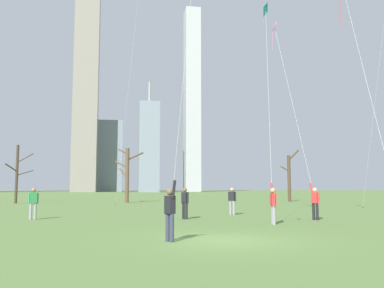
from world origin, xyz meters
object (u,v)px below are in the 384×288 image
(bystander_far_off_by_trees, at_px, (232,200))
(bare_tree_leftmost, at_px, (17,173))
(kite_flyer_foreground_left_pink, at_px, (310,180))
(kite_flyer_far_back_teal, at_px, (272,166))
(bystander_strolling_midfield, at_px, (33,202))
(bare_tree_left_of_center, at_px, (127,173))
(bare_tree_right_of_center, at_px, (289,176))
(bystander_watching_nearby, at_px, (185,202))
(kite_flyer_midfield_center_red, at_px, (383,155))
(kite_flyer_midfield_right_blue, at_px, (175,160))

(bystander_far_off_by_trees, relative_size, bare_tree_leftmost, 0.27)
(kite_flyer_foreground_left_pink, relative_size, bare_tree_leftmost, 1.97)
(kite_flyer_far_back_teal, xyz_separation_m, kite_flyer_foreground_left_pink, (2.56, 1.40, -0.62))
(bare_tree_leftmost, bearing_deg, bystander_strolling_midfield, -74.45)
(bystander_strolling_midfield, relative_size, bare_tree_left_of_center, 0.28)
(bare_tree_leftmost, relative_size, bare_tree_right_of_center, 1.01)
(bare_tree_right_of_center, bearing_deg, bystander_far_off_by_trees, -119.86)
(bystander_watching_nearby, xyz_separation_m, bystander_far_off_by_trees, (3.26, 2.84, 0.00))
(kite_flyer_midfield_center_red, xyz_separation_m, bare_tree_right_of_center, (7.28, 28.95, -0.23))
(bare_tree_leftmost, bearing_deg, kite_flyer_midfield_center_red, -51.51)
(kite_flyer_far_back_teal, relative_size, bare_tree_left_of_center, 2.35)
(kite_flyer_midfield_right_blue, bearing_deg, bystander_far_off_by_trees, 68.19)
(bystander_watching_nearby, height_order, bare_tree_leftmost, bare_tree_leftmost)
(bare_tree_right_of_center, bearing_deg, bystander_strolling_midfield, -134.81)
(bystander_watching_nearby, relative_size, bystander_far_off_by_trees, 1.00)
(kite_flyer_midfield_center_red, height_order, bare_tree_right_of_center, kite_flyer_midfield_center_red)
(bystander_far_off_by_trees, xyz_separation_m, bare_tree_left_of_center, (-6.15, 21.03, 2.27))
(kite_flyer_midfield_center_red, relative_size, bare_tree_left_of_center, 2.32)
(bystander_far_off_by_trees, bearing_deg, bare_tree_leftmost, 129.84)
(kite_flyer_midfield_center_red, xyz_separation_m, bystander_strolling_midfield, (-16.07, 5.44, -2.20))
(kite_flyer_far_back_teal, xyz_separation_m, bystander_watching_nearby, (-3.80, 2.66, -1.75))
(bystander_watching_nearby, bearing_deg, kite_flyer_foreground_left_pink, -11.22)
(bare_tree_left_of_center, distance_m, bare_tree_leftmost, 11.16)
(bystander_far_off_by_trees, distance_m, bare_tree_left_of_center, 22.03)
(kite_flyer_midfield_right_blue, height_order, bare_tree_right_of_center, kite_flyer_midfield_right_blue)
(kite_flyer_foreground_left_pink, xyz_separation_m, bare_tree_right_of_center, (9.26, 25.64, 0.84))
(kite_flyer_midfield_right_blue, height_order, bystander_strolling_midfield, kite_flyer_midfield_right_blue)
(bare_tree_leftmost, bearing_deg, kite_flyer_foreground_left_pink, -50.59)
(bystander_watching_nearby, bearing_deg, kite_flyer_far_back_teal, -35.01)
(kite_flyer_foreground_left_pink, distance_m, bare_tree_leftmost, 32.17)
(kite_flyer_foreground_left_pink, relative_size, bystander_watching_nearby, 7.28)
(kite_flyer_foreground_left_pink, bearing_deg, bystander_far_off_by_trees, 127.11)
(kite_flyer_midfield_center_red, relative_size, bystander_far_off_by_trees, 8.37)
(kite_flyer_far_back_teal, bearing_deg, bare_tree_left_of_center, 104.16)
(bystander_strolling_midfield, bearing_deg, bystander_far_off_by_trees, 10.19)
(kite_flyer_foreground_left_pink, distance_m, bare_tree_right_of_center, 27.27)
(kite_flyer_midfield_center_red, relative_size, bare_tree_right_of_center, 2.28)
(bystander_strolling_midfield, bearing_deg, bare_tree_right_of_center, 45.19)
(kite_flyer_midfield_center_red, relative_size, bare_tree_leftmost, 2.27)
(bystander_watching_nearby, distance_m, bare_tree_left_of_center, 24.15)
(bystander_strolling_midfield, distance_m, bystander_watching_nearby, 7.78)
(kite_flyer_far_back_teal, height_order, bystander_watching_nearby, kite_flyer_far_back_teal)
(kite_flyer_foreground_left_pink, bearing_deg, kite_flyer_midfield_right_blue, -134.45)
(bystander_strolling_midfield, xyz_separation_m, bare_tree_right_of_center, (23.35, 23.51, 1.97))
(bare_tree_left_of_center, bearing_deg, bystander_far_off_by_trees, -73.70)
(kite_flyer_midfield_right_blue, bearing_deg, bare_tree_left_of_center, 92.14)
(bystander_watching_nearby, distance_m, bystander_far_off_by_trees, 4.32)
(kite_flyer_far_back_teal, distance_m, bystander_far_off_by_trees, 5.80)
(bystander_watching_nearby, xyz_separation_m, bare_tree_leftmost, (-14.05, 23.58, 2.18))
(kite_flyer_far_back_teal, height_order, bystander_strolling_midfield, kite_flyer_far_back_teal)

